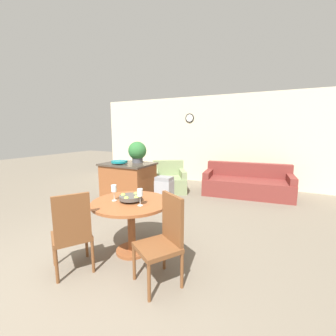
{
  "coord_description": "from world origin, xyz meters",
  "views": [
    {
      "loc": [
        1.98,
        -1.4,
        1.67
      ],
      "look_at": [
        0.01,
        2.47,
        0.93
      ],
      "focal_mm": 24.0,
      "sensor_mm": 36.0,
      "label": 1
    }
  ],
  "objects": [
    {
      "name": "fruit_bowl",
      "position": [
        0.23,
        0.93,
        0.78
      ],
      "size": [
        0.3,
        0.3,
        0.1
      ],
      "color": "#4C4742",
      "rests_on": "dining_table"
    },
    {
      "name": "wall_back",
      "position": [
        -0.0,
        5.53,
        1.35
      ],
      "size": [
        8.0,
        0.09,
        2.7
      ],
      "color": "beige",
      "rests_on": "ground_plane"
    },
    {
      "name": "dining_chair_near_right",
      "position": [
        0.91,
        0.6,
        0.53
      ],
      "size": [
        0.58,
        0.58,
        0.98
      ],
      "rotation": [
        0.0,
        0.0,
        8.86
      ],
      "color": "brown",
      "rests_on": "ground_plane"
    },
    {
      "name": "potted_plant",
      "position": [
        -1.04,
        2.95,
        1.17
      ],
      "size": [
        0.43,
        0.43,
        0.49
      ],
      "color": "#4C4C51",
      "rests_on": "kitchen_island"
    },
    {
      "name": "couch",
      "position": [
        1.23,
        4.56,
        0.28
      ],
      "size": [
        2.24,
        1.21,
        0.79
      ],
      "rotation": [
        0.0,
        0.0,
        0.11
      ],
      "color": "maroon",
      "rests_on": "ground_plane"
    },
    {
      "name": "trash_bin",
      "position": [
        -0.22,
        2.73,
        0.34
      ],
      "size": [
        0.35,
        0.27,
        0.68
      ],
      "color": "#9E9EA3",
      "rests_on": "ground_plane"
    },
    {
      "name": "armchair",
      "position": [
        -0.73,
        3.98,
        0.28
      ],
      "size": [
        1.19,
        1.19,
        0.81
      ],
      "rotation": [
        0.0,
        0.0,
        0.55
      ],
      "color": "gray",
      "rests_on": "ground_plane"
    },
    {
      "name": "kitchen_island",
      "position": [
        -1.18,
        2.75,
        0.45
      ],
      "size": [
        1.13,
        0.86,
        0.9
      ],
      "color": "brown",
      "rests_on": "ground_plane"
    },
    {
      "name": "wine_glass_right",
      "position": [
        0.44,
        0.85,
        0.89
      ],
      "size": [
        0.07,
        0.07,
        0.22
      ],
      "color": "silver",
      "rests_on": "dining_table"
    },
    {
      "name": "wine_glass_left",
      "position": [
        0.02,
        0.86,
        0.89
      ],
      "size": [
        0.07,
        0.07,
        0.22
      ],
      "color": "silver",
      "rests_on": "dining_table"
    },
    {
      "name": "teal_bowl",
      "position": [
        -1.3,
        2.61,
        0.95
      ],
      "size": [
        0.37,
        0.37,
        0.07
      ],
      "color": "#147A7F",
      "rests_on": "kitchen_island"
    },
    {
      "name": "dining_table",
      "position": [
        0.23,
        0.93,
        0.56
      ],
      "size": [
        1.04,
        1.04,
        0.73
      ],
      "color": "brown",
      "rests_on": "ground_plane"
    },
    {
      "name": "dining_chair_near_left",
      "position": [
        -0.1,
        0.26,
        0.53
      ],
      "size": [
        0.58,
        0.58,
        0.98
      ],
      "rotation": [
        0.0,
        0.0,
        7.28
      ],
      "color": "brown",
      "rests_on": "ground_plane"
    },
    {
      "name": "ground_plane",
      "position": [
        0.0,
        0.0,
        0.0
      ],
      "size": [
        24.0,
        24.0,
        0.0
      ],
      "primitive_type": "plane",
      "color": "#706656"
    }
  ]
}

